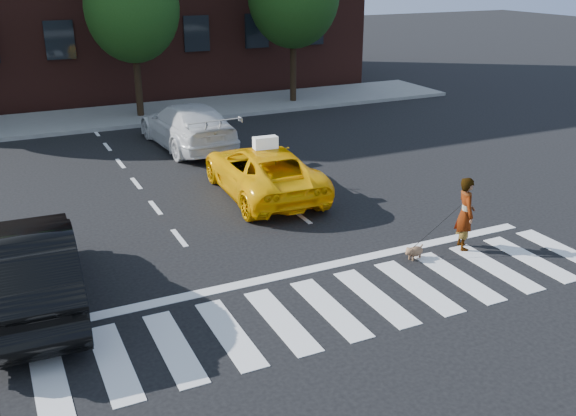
{
  "coord_description": "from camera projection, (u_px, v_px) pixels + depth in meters",
  "views": [
    {
      "loc": [
        -5.24,
        -9.17,
        6.07
      ],
      "look_at": [
        0.33,
        2.5,
        1.1
      ],
      "focal_mm": 40.0,
      "sensor_mm": 36.0,
      "label": 1
    }
  ],
  "objects": [
    {
      "name": "crosswalk",
      "position": [
        330.0,
        308.0,
        12.0
      ],
      "size": [
        13.0,
        2.4,
        0.01
      ],
      "primitive_type": "cube",
      "color": "silver",
      "rests_on": "ground"
    },
    {
      "name": "white_suv",
      "position": [
        187.0,
        125.0,
        22.22
      ],
      "size": [
        2.45,
        5.41,
        1.54
      ],
      "primitive_type": "imported",
      "rotation": [
        0.0,
        0.0,
        3.2
      ],
      "color": "silver",
      "rests_on": "ground"
    },
    {
      "name": "taxi_sign",
      "position": [
        265.0,
        143.0,
        17.21
      ],
      "size": [
        0.66,
        0.32,
        0.32
      ],
      "primitive_type": "cube",
      "rotation": [
        0.0,
        0.0,
        3.09
      ],
      "color": "white",
      "rests_on": "taxi"
    },
    {
      "name": "sidewalk_far",
      "position": [
        126.0,
        116.0,
        26.72
      ],
      "size": [
        30.0,
        4.0,
        0.15
      ],
      "primitive_type": "cube",
      "color": "slate",
      "rests_on": "ground"
    },
    {
      "name": "woman",
      "position": [
        465.0,
        214.0,
        14.25
      ],
      "size": [
        0.6,
        0.72,
        1.68
      ],
      "primitive_type": "imported",
      "rotation": [
        0.0,
        0.0,
        1.19
      ],
      "color": "#999999",
      "rests_on": "ground"
    },
    {
      "name": "ground",
      "position": [
        330.0,
        309.0,
        12.01
      ],
      "size": [
        120.0,
        120.0,
        0.0
      ],
      "primitive_type": "plane",
      "color": "black",
      "rests_on": "ground"
    },
    {
      "name": "black_sedan",
      "position": [
        27.0,
        267.0,
        11.81
      ],
      "size": [
        1.95,
        5.01,
        1.63
      ],
      "primitive_type": "imported",
      "rotation": [
        0.0,
        0.0,
        3.1
      ],
      "color": "black",
      "rests_on": "ground"
    },
    {
      "name": "stop_line",
      "position": [
        292.0,
        273.0,
        13.35
      ],
      "size": [
        12.0,
        0.3,
        0.01
      ],
      "primitive_type": "cube",
      "color": "silver",
      "rests_on": "ground"
    },
    {
      "name": "taxi",
      "position": [
        263.0,
        171.0,
        17.68
      ],
      "size": [
        2.55,
        5.06,
        1.37
      ],
      "primitive_type": "imported",
      "rotation": [
        0.0,
        0.0,
        3.09
      ],
      "color": "#FFB805",
      "rests_on": "ground"
    },
    {
      "name": "dog",
      "position": [
        414.0,
        251.0,
        13.94
      ],
      "size": [
        0.55,
        0.3,
        0.32
      ],
      "rotation": [
        0.0,
        0.0,
        0.25
      ],
      "color": "#956F4C",
      "rests_on": "ground"
    }
  ]
}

